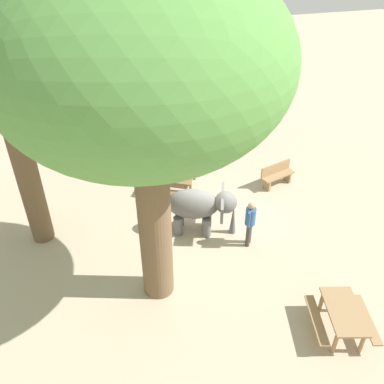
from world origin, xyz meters
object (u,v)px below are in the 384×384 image
at_px(person_handler, 250,221).
at_px(wooden_bench, 277,174).
at_px(elephant, 200,206).
at_px(picnic_table_far, 173,181).
at_px(shade_tree_main, 144,69).
at_px(market_stall_green, 215,98).
at_px(market_stall_blue, 164,104).
at_px(picnic_table_near, 343,315).
at_px(market_stall_white, 109,110).

height_order(person_handler, wooden_bench, person_handler).
xyz_separation_m(elephant, picnic_table_far, (-0.34, 2.30, -0.42)).
bearing_deg(shade_tree_main, market_stall_green, 63.34).
bearing_deg(market_stall_green, market_stall_blue, 180.00).
bearing_deg(picnic_table_near, person_handler, 29.72).
distance_m(wooden_bench, market_stall_white, 8.48).
height_order(shade_tree_main, market_stall_green, shade_tree_main).
relative_size(market_stall_white, market_stall_blue, 1.00).
relative_size(elephant, picnic_table_far, 1.12).
xyz_separation_m(wooden_bench, picnic_table_near, (-1.46, -6.53, 0.12)).
bearing_deg(picnic_table_far, shade_tree_main, -79.46).
height_order(person_handler, picnic_table_far, person_handler).
bearing_deg(elephant, picnic_table_far, 119.39).
distance_m(shade_tree_main, market_stall_white, 11.44).
height_order(picnic_table_near, market_stall_green, market_stall_green).
bearing_deg(picnic_table_far, market_stall_green, 87.83).
height_order(wooden_bench, picnic_table_far, wooden_bench).
height_order(elephant, person_handler, person_handler).
xyz_separation_m(shade_tree_main, market_stall_white, (-0.04, 10.27, -5.06)).
distance_m(elephant, picnic_table_far, 2.36).
bearing_deg(picnic_table_near, market_stall_blue, 22.18).
bearing_deg(picnic_table_far, market_stall_blue, 109.51).
relative_size(elephant, shade_tree_main, 0.27).
xyz_separation_m(picnic_table_far, market_stall_blue, (1.05, 5.89, 0.55)).
xyz_separation_m(market_stall_white, market_stall_green, (5.20, 0.00, 0.00)).
distance_m(wooden_bench, picnic_table_near, 6.69).
relative_size(picnic_table_near, picnic_table_far, 0.91).
xyz_separation_m(elephant, wooden_bench, (3.64, 1.80, -0.54)).
bearing_deg(market_stall_white, picnic_table_near, -72.47).
relative_size(shade_tree_main, market_stall_blue, 3.34).
bearing_deg(shade_tree_main, wooden_bench, 35.18).
bearing_deg(wooden_bench, market_stall_green, -103.36).
bearing_deg(wooden_bench, elephant, 9.92).
relative_size(shade_tree_main, wooden_bench, 5.79).
bearing_deg(market_stall_blue, shade_tree_main, -103.98).
distance_m(market_stall_white, market_stall_green, 5.20).
relative_size(elephant, picnic_table_near, 1.23).
distance_m(elephant, person_handler, 1.66).
bearing_deg(market_stall_blue, wooden_bench, -65.32).
distance_m(wooden_bench, picnic_table_far, 4.02).
bearing_deg(picnic_table_far, person_handler, -34.85).
xyz_separation_m(person_handler, market_stall_blue, (-0.56, 9.26, 0.19)).
xyz_separation_m(person_handler, wooden_bench, (2.37, 2.87, -0.48)).
height_order(elephant, market_stall_blue, market_stall_blue).
distance_m(picnic_table_far, market_stall_blue, 6.01).
xyz_separation_m(wooden_bench, market_stall_green, (-0.34, 6.39, 0.67)).
bearing_deg(market_stall_green, elephant, -111.97).
xyz_separation_m(person_handler, market_stall_white, (-3.16, 9.26, 0.19)).
distance_m(picnic_table_near, market_stall_green, 12.98).
distance_m(person_handler, picnic_table_near, 3.79).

